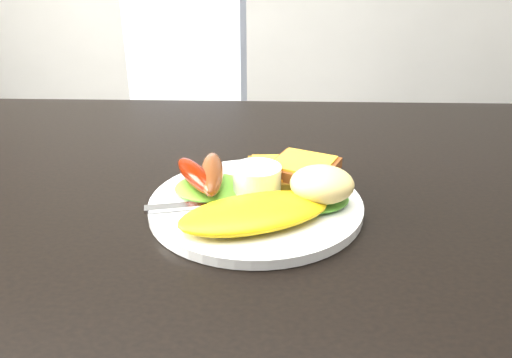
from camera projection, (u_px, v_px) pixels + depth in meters
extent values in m
cube|color=black|center=(240.00, 214.00, 0.58)|extent=(1.20, 0.80, 0.04)
cube|color=#9E8B56|center=(177.00, 150.00, 1.52)|extent=(0.57, 0.57, 0.05)
imported|color=navy|center=(365.00, 76.00, 1.30)|extent=(0.54, 0.39, 1.41)
cylinder|color=white|center=(256.00, 205.00, 0.54)|extent=(0.23, 0.23, 0.01)
ellipsoid|color=green|center=(211.00, 187.00, 0.56)|extent=(0.09, 0.08, 0.01)
ellipsoid|color=#4A9C34|center=(315.00, 199.00, 0.53)|extent=(0.09, 0.09, 0.01)
ellipsoid|color=yellow|center=(255.00, 213.00, 0.49)|extent=(0.17, 0.13, 0.02)
ellipsoid|color=#680E00|center=(196.00, 175.00, 0.55)|extent=(0.07, 0.10, 0.02)
ellipsoid|color=#69350E|center=(212.00, 173.00, 0.55)|extent=(0.04, 0.11, 0.03)
cylinder|color=white|center=(257.00, 180.00, 0.54)|extent=(0.05, 0.05, 0.03)
cube|color=olive|center=(284.00, 175.00, 0.58)|extent=(0.09, 0.09, 0.01)
cube|color=brown|center=(303.00, 168.00, 0.57)|extent=(0.09, 0.09, 0.01)
ellipsoid|color=#F6E3A4|center=(322.00, 184.00, 0.52)|extent=(0.07, 0.07, 0.04)
cube|color=#ADAFB7|center=(219.00, 203.00, 0.53)|extent=(0.15, 0.05, 0.00)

